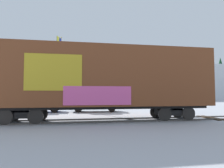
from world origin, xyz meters
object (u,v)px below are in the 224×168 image
Objects in this scene: parked_car_blue at (39,104)px; parked_car_black at (94,103)px; flagpole at (60,63)px; freight_car at (103,78)px.

parked_car_blue is 5.37m from parked_car_black.
parked_car_black is at bearing -48.42° from flagpole.
freight_car is 1.60× the size of flagpole.
freight_car is at bearing -85.09° from parked_car_black.
flagpole is at bearing 131.58° from parked_car_black.
freight_car is at bearing -66.98° from flagpole.
freight_car is 3.05× the size of parked_car_black.
parked_car_black reaches higher than parked_car_blue.
parked_car_blue is at bearing -179.28° from parked_car_black.
parked_car_blue is (-1.07, -4.92, -4.87)m from flagpole.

